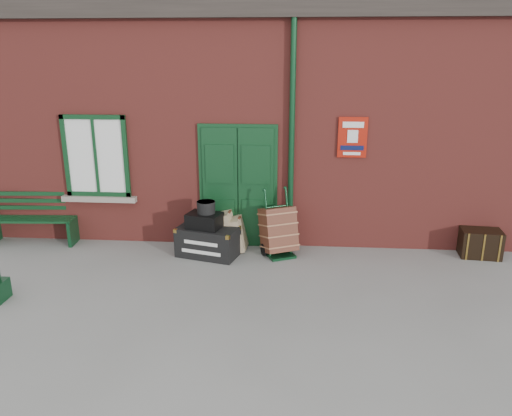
# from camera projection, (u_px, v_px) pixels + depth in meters

# --- Properties ---
(ground) EXTENTS (80.00, 80.00, 0.00)m
(ground) POSITION_uv_depth(u_px,v_px,m) (247.00, 279.00, 7.96)
(ground) COLOR gray
(ground) RESTS_ON ground
(station_building) EXTENTS (10.30, 4.30, 4.36)m
(station_building) POSITION_uv_depth(u_px,v_px,m) (262.00, 116.00, 10.64)
(station_building) COLOR maroon
(station_building) RESTS_ON ground
(bench) EXTENTS (1.61, 0.60, 0.98)m
(bench) POSITION_uv_depth(u_px,v_px,m) (33.00, 217.00, 9.38)
(bench) COLOR #0E3519
(bench) RESTS_ON ground
(houdini_trunk) EXTENTS (1.16, 0.83, 0.52)m
(houdini_trunk) POSITION_uv_depth(u_px,v_px,m) (208.00, 242.00, 8.80)
(houdini_trunk) COLOR black
(houdini_trunk) RESTS_ON ground
(strongbox) EXTENTS (0.66, 0.55, 0.26)m
(strongbox) POSITION_uv_depth(u_px,v_px,m) (204.00, 221.00, 8.69)
(strongbox) COLOR black
(strongbox) RESTS_ON houdini_trunk
(hatbox) EXTENTS (0.38, 0.38, 0.21)m
(hatbox) POSITION_uv_depth(u_px,v_px,m) (206.00, 207.00, 8.65)
(hatbox) COLOR black
(hatbox) RESTS_ON strongbox
(suitcase_back) EXTENTS (0.39, 0.52, 0.72)m
(suitcase_back) POSITION_uv_depth(u_px,v_px,m) (229.00, 230.00, 9.07)
(suitcase_back) COLOR tan
(suitcase_back) RESTS_ON ground
(suitcase_front) EXTENTS (0.34, 0.47, 0.62)m
(suitcase_front) POSITION_uv_depth(u_px,v_px,m) (239.00, 234.00, 9.05)
(suitcase_front) COLOR tan
(suitcase_front) RESTS_ON ground
(porter_trolley) EXTENTS (0.76, 0.79, 1.16)m
(porter_trolley) POSITION_uv_depth(u_px,v_px,m) (278.00, 230.00, 8.80)
(porter_trolley) COLOR #0D341B
(porter_trolley) RESTS_ON ground
(dark_trunk) EXTENTS (0.71, 0.50, 0.49)m
(dark_trunk) POSITION_uv_depth(u_px,v_px,m) (480.00, 243.00, 8.78)
(dark_trunk) COLOR black
(dark_trunk) RESTS_ON ground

